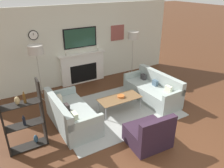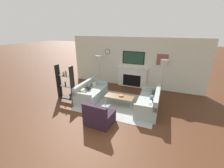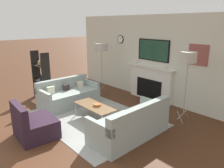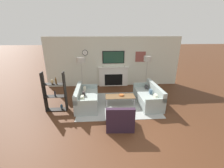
% 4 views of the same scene
% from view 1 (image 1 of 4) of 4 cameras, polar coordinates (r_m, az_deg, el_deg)
% --- Properties ---
extents(ground_plane, '(60.00, 60.00, 0.00)m').
position_cam_1_polar(ground_plane, '(4.99, 14.14, -17.89)').
color(ground_plane, '#482817').
extents(fireplace_wall, '(7.35, 0.28, 2.70)m').
position_cam_1_polar(fireplace_wall, '(7.77, -8.17, 9.05)').
color(fireplace_wall, beige).
rests_on(fireplace_wall, ground_plane).
extents(area_rug, '(3.27, 2.46, 0.01)m').
position_cam_1_polar(area_rug, '(6.29, 0.97, -6.91)').
color(area_rug, gray).
rests_on(area_rug, ground_plane).
extents(couch_left, '(0.90, 1.76, 0.79)m').
position_cam_1_polar(couch_left, '(5.67, -10.68, -7.97)').
color(couch_left, '#949F9B').
rests_on(couch_left, ground_plane).
extents(couch_right, '(0.87, 1.90, 0.83)m').
position_cam_1_polar(couch_right, '(6.85, 10.56, -1.72)').
color(couch_right, '#949F9B').
rests_on(couch_right, ground_plane).
extents(armchair, '(0.92, 0.84, 0.82)m').
position_cam_1_polar(armchair, '(5.04, 9.61, -12.87)').
color(armchair, '#2A1B29').
rests_on(armchair, ground_plane).
extents(coffee_table, '(1.22, 0.53, 0.41)m').
position_cam_1_polar(coffee_table, '(6.10, 2.03, -3.88)').
color(coffee_table, brown).
rests_on(coffee_table, ground_plane).
extents(decorative_bowl, '(0.21, 0.21, 0.06)m').
position_cam_1_polar(decorative_bowl, '(6.12, 2.34, -3.17)').
color(decorative_bowl, '#BF5C24').
rests_on(decorative_bowl, coffee_table).
extents(floor_lamp_left, '(0.43, 0.43, 1.78)m').
position_cam_1_polar(floor_lamp_left, '(6.48, -19.31, 8.25)').
color(floor_lamp_left, '#9E998E').
rests_on(floor_lamp_left, ground_plane).
extents(floor_lamp_right, '(0.38, 0.38, 1.80)m').
position_cam_1_polar(floor_lamp_right, '(7.76, 5.56, 12.32)').
color(floor_lamp_right, '#9E998E').
rests_on(floor_lamp_right, ground_plane).
extents(shelf_unit, '(0.82, 0.28, 1.57)m').
position_cam_1_polar(shelf_unit, '(4.98, -22.03, -8.56)').
color(shelf_unit, black).
rests_on(shelf_unit, ground_plane).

